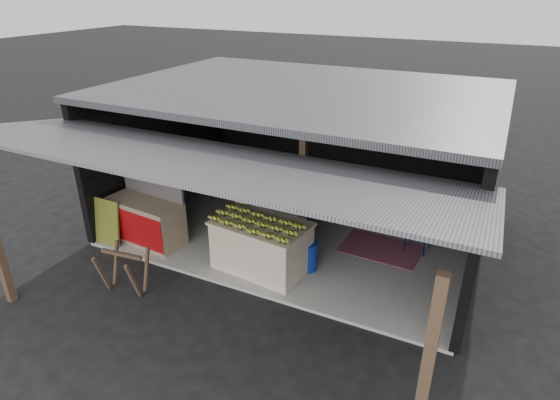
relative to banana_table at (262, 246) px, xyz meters
The scene contains 13 objects.
ground 0.90m from the banana_table, 91.98° to the right, with size 80.00×80.00×0.00m, color black.
concrete_slab 1.84m from the banana_table, 90.81° to the left, with size 7.00×5.00×0.06m, color gray.
shophouse 2.61m from the banana_table, 90.66° to the left, with size 7.40×7.29×3.02m.
banana_table is the anchor object (origin of this frame).
banana_pile 0.55m from the banana_table, 90.90° to the left, with size 1.56×0.93×0.18m, color #C6D22C, non-canonical shape.
white_crate 1.00m from the banana_table, 94.73° to the left, with size 0.91×0.66×0.97m.
neighbor_stall 2.55m from the banana_table, behind, with size 1.62×0.85×1.61m.
green_signboard 3.22m from the banana_table, behind, with size 0.63×0.04×0.94m, color black.
sawhorse 2.38m from the banana_table, 138.75° to the right, with size 0.78×0.74×0.76m.
water_barrel 0.86m from the banana_table, 23.82° to the left, with size 0.35×0.35×0.52m, color navy.
plastic_chair 3.15m from the banana_table, 39.45° to the left, with size 0.51×0.51×0.97m.
magenta_rug 2.45m from the banana_table, 42.15° to the left, with size 1.50×1.00×0.01m, color maroon.
picture_frames 4.40m from the banana_table, 92.64° to the left, with size 1.62×0.04×0.46m.
Camera 1 is at (3.52, -5.64, 4.84)m, focal length 30.00 mm.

